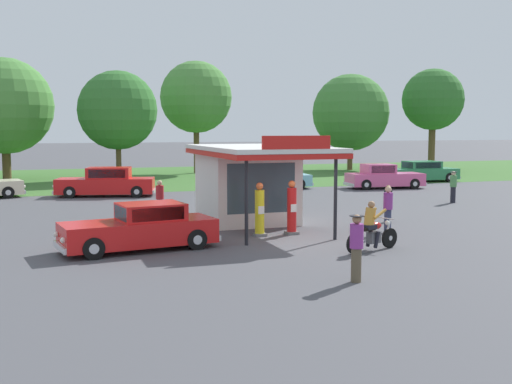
# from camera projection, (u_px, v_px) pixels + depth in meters

# --- Properties ---
(ground_plane) EXTENTS (300.00, 300.00, 0.00)m
(ground_plane) POSITION_uv_depth(u_px,v_px,m) (297.00, 242.00, 21.14)
(ground_plane) COLOR #4C4C51
(grass_verge_strip) EXTENTS (120.00, 24.00, 0.01)m
(grass_verge_strip) POSITION_uv_depth(u_px,v_px,m) (151.00, 177.00, 49.39)
(grass_verge_strip) COLOR #3D6B2D
(grass_verge_strip) RESTS_ON ground
(service_station_kiosk) EXTENTS (4.12, 7.46, 3.59)m
(service_station_kiosk) POSITION_uv_depth(u_px,v_px,m) (249.00, 178.00, 25.20)
(service_station_kiosk) COLOR silver
(service_station_kiosk) RESTS_ON ground
(gas_pump_nearside) EXTENTS (0.44, 0.44, 1.92)m
(gas_pump_nearside) POSITION_uv_depth(u_px,v_px,m) (260.00, 212.00, 22.24)
(gas_pump_nearside) COLOR slate
(gas_pump_nearside) RESTS_ON ground
(gas_pump_offside) EXTENTS (0.44, 0.44, 1.96)m
(gas_pump_offside) POSITION_uv_depth(u_px,v_px,m) (292.00, 210.00, 22.63)
(gas_pump_offside) COLOR slate
(gas_pump_offside) RESTS_ON ground
(motorcycle_with_rider) EXTENTS (2.16, 0.95, 1.58)m
(motorcycle_with_rider) POSITION_uv_depth(u_px,v_px,m) (372.00, 230.00, 19.54)
(motorcycle_with_rider) COLOR black
(motorcycle_with_rider) RESTS_ON ground
(featured_classic_sedan) EXTENTS (5.15, 2.46, 1.47)m
(featured_classic_sedan) POSITION_uv_depth(u_px,v_px,m) (141.00, 229.00, 19.74)
(featured_classic_sedan) COLOR red
(featured_classic_sedan) RESTS_ON ground
(parked_car_back_row_centre_right) EXTENTS (5.80, 3.09, 1.64)m
(parked_car_back_row_centre_right) POSITION_uv_depth(u_px,v_px,m) (106.00, 183.00, 35.29)
(parked_car_back_row_centre_right) COLOR red
(parked_car_back_row_centre_right) RESTS_ON ground
(parked_car_back_row_centre) EXTENTS (5.39, 2.26, 1.51)m
(parked_car_back_row_centre) POSITION_uv_depth(u_px,v_px,m) (268.00, 178.00, 39.63)
(parked_car_back_row_centre) COLOR #7AC6D1
(parked_car_back_row_centre) RESTS_ON ground
(parked_car_second_row_spare) EXTENTS (5.15, 2.47, 1.56)m
(parked_car_second_row_spare) POSITION_uv_depth(u_px,v_px,m) (384.00, 177.00, 40.04)
(parked_car_second_row_spare) COLOR #E55993
(parked_car_second_row_spare) RESTS_ON ground
(parked_car_back_row_far_right) EXTENTS (5.66, 2.16, 1.48)m
(parked_car_back_row_far_right) POSITION_uv_depth(u_px,v_px,m) (420.00, 172.00, 44.97)
(parked_car_back_row_far_right) COLOR #2D844C
(parked_car_back_row_far_right) RESTS_ON ground
(bystander_chatting_near_pumps) EXTENTS (0.37, 0.37, 1.70)m
(bystander_chatting_near_pumps) POSITION_uv_depth(u_px,v_px,m) (356.00, 246.00, 15.55)
(bystander_chatting_near_pumps) COLOR brown
(bystander_chatting_near_pumps) RESTS_ON ground
(bystander_leaning_by_kiosk) EXTENTS (0.34, 0.34, 1.62)m
(bystander_leaning_by_kiosk) POSITION_uv_depth(u_px,v_px,m) (160.00, 198.00, 26.72)
(bystander_leaning_by_kiosk) COLOR #2D3351
(bystander_leaning_by_kiosk) RESTS_ON ground
(bystander_strolling_foreground) EXTENTS (0.34, 0.34, 1.72)m
(bystander_strolling_foreground) POSITION_uv_depth(u_px,v_px,m) (388.00, 208.00, 22.94)
(bystander_strolling_foreground) COLOR #2D3351
(bystander_strolling_foreground) RESTS_ON ground
(bystander_admiring_sedan) EXTENTS (0.36, 0.36, 1.63)m
(bystander_admiring_sedan) POSITION_uv_depth(u_px,v_px,m) (453.00, 186.00, 32.19)
(bystander_admiring_sedan) COLOR black
(bystander_admiring_sedan) RESTS_ON ground
(bystander_standing_back_lot) EXTENTS (0.34, 0.34, 1.52)m
(bystander_standing_back_lot) POSITION_uv_depth(u_px,v_px,m) (388.00, 203.00, 25.55)
(bystander_standing_back_lot) COLOR brown
(bystander_standing_back_lot) RESTS_ON ground
(tree_oak_centre) EXTENTS (5.82, 5.82, 8.06)m
(tree_oak_centre) POSITION_uv_depth(u_px,v_px,m) (118.00, 110.00, 45.97)
(tree_oak_centre) COLOR brown
(tree_oak_centre) RESTS_ON ground
(tree_oak_left) EXTENTS (7.00, 7.00, 8.77)m
(tree_oak_left) POSITION_uv_depth(u_px,v_px,m) (351.00, 114.00, 57.44)
(tree_oak_left) COLOR brown
(tree_oak_left) RESTS_ON ground
(tree_oak_right) EXTENTS (6.08, 6.08, 9.51)m
(tree_oak_right) POSITION_uv_depth(u_px,v_px,m) (196.00, 97.00, 53.01)
(tree_oak_right) COLOR brown
(tree_oak_right) RESTS_ON ground
(tree_oak_far_left) EXTENTS (5.56, 5.56, 9.22)m
(tree_oak_far_left) POSITION_uv_depth(u_px,v_px,m) (432.00, 101.00, 56.87)
(tree_oak_far_left) COLOR brown
(tree_oak_far_left) RESTS_ON ground
(tree_oak_far_right) EXTENTS (7.18, 7.18, 9.08)m
(tree_oak_far_right) POSITION_uv_depth(u_px,v_px,m) (4.00, 106.00, 46.62)
(tree_oak_far_right) COLOR brown
(tree_oak_far_right) RESTS_ON ground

